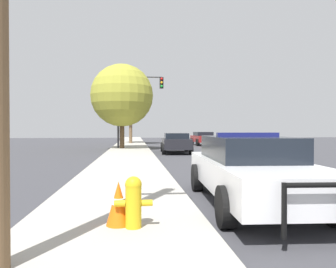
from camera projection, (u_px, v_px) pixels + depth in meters
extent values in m
cube|color=#ADA89E|center=(118.00, 206.00, 6.50)|extent=(3.00, 110.00, 0.13)
cube|color=white|center=(251.00, 174.00, 6.93)|extent=(2.13, 5.28, 0.60)
cube|color=black|center=(247.00, 148.00, 7.18)|extent=(1.74, 2.77, 0.49)
cylinder|color=black|center=(336.00, 205.00, 5.38)|extent=(0.27, 0.70, 0.69)
cylinder|color=black|center=(226.00, 207.00, 5.28)|extent=(0.27, 0.70, 0.69)
cylinder|color=black|center=(266.00, 177.00, 8.60)|extent=(0.27, 0.70, 0.69)
cylinder|color=black|center=(197.00, 177.00, 8.49)|extent=(0.27, 0.70, 0.69)
cylinder|color=black|center=(284.00, 211.00, 4.20)|extent=(0.07, 0.07, 0.72)
cylinder|color=black|center=(316.00, 185.00, 4.22)|extent=(0.89, 0.11, 0.07)
cube|color=navy|center=(248.00, 135.00, 7.18)|extent=(1.36, 0.27, 0.09)
cube|color=navy|center=(294.00, 172.00, 6.99)|extent=(0.19, 3.73, 0.17)
cylinder|color=gold|center=(133.00, 207.00, 4.88)|extent=(0.24, 0.24, 0.61)
sphere|color=gold|center=(133.00, 185.00, 4.87)|extent=(0.25, 0.25, 0.25)
cylinder|color=gold|center=(120.00, 204.00, 4.85)|extent=(0.17, 0.10, 0.10)
cylinder|color=gold|center=(147.00, 203.00, 4.90)|extent=(0.17, 0.10, 0.10)
cylinder|color=#424247|center=(118.00, 111.00, 25.90)|extent=(0.16, 0.16, 5.80)
cylinder|color=#424247|center=(140.00, 77.00, 26.04)|extent=(3.45, 0.11, 0.11)
cube|color=black|center=(162.00, 83.00, 26.23)|extent=(0.30, 0.24, 0.90)
sphere|color=red|center=(162.00, 79.00, 26.10)|extent=(0.20, 0.20, 0.20)
sphere|color=orange|center=(162.00, 83.00, 26.10)|extent=(0.20, 0.20, 0.20)
sphere|color=green|center=(162.00, 86.00, 26.10)|extent=(0.20, 0.20, 0.20)
cube|color=maroon|center=(204.00, 139.00, 32.43)|extent=(2.01, 4.04, 0.61)
cube|color=black|center=(203.00, 134.00, 32.62)|extent=(1.67, 2.13, 0.37)
cylinder|color=black|center=(216.00, 142.00, 31.35)|extent=(0.27, 0.70, 0.69)
cylinder|color=black|center=(198.00, 142.00, 31.08)|extent=(0.27, 0.70, 0.69)
cylinder|color=black|center=(209.00, 141.00, 33.78)|extent=(0.27, 0.70, 0.69)
cylinder|color=black|center=(192.00, 141.00, 33.51)|extent=(0.27, 0.70, 0.69)
cube|color=black|center=(176.00, 143.00, 22.03)|extent=(1.99, 4.54, 0.65)
cube|color=black|center=(176.00, 136.00, 21.80)|extent=(1.63, 2.39, 0.36)
cylinder|color=black|center=(162.00, 147.00, 23.37)|extent=(0.28, 0.67, 0.66)
cylinder|color=black|center=(186.00, 147.00, 23.46)|extent=(0.28, 0.67, 0.66)
cylinder|color=black|center=(164.00, 149.00, 20.62)|extent=(0.28, 0.67, 0.66)
cylinder|color=black|center=(191.00, 149.00, 20.70)|extent=(0.28, 0.67, 0.66)
cylinder|color=brown|center=(131.00, 124.00, 34.77)|extent=(0.34, 0.34, 4.11)
sphere|color=#999933|center=(131.00, 93.00, 34.73)|extent=(4.21, 4.21, 4.21)
cylinder|color=#4C3823|center=(122.00, 130.00, 25.18)|extent=(0.36, 0.36, 2.76)
sphere|color=#999933|center=(122.00, 95.00, 25.14)|extent=(4.79, 4.79, 4.79)
cone|color=orange|center=(119.00, 203.00, 5.01)|extent=(0.38, 0.38, 0.67)
cylinder|color=white|center=(119.00, 201.00, 5.01)|extent=(0.21, 0.21, 0.09)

